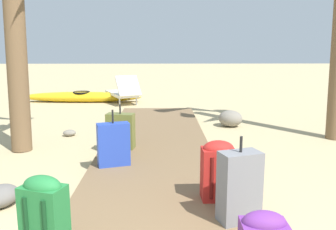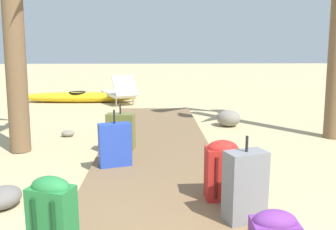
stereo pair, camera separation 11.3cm
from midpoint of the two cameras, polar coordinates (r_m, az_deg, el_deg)
ground_plane at (r=4.50m, az=-1.46°, el=-9.64°), size 60.00×60.00×0.00m
boardwalk at (r=5.19m, az=-1.42°, el=-6.33°), size 1.66×7.47×0.08m
backpack_red at (r=3.58m, az=8.93°, el=-8.51°), size 0.33×0.26×0.60m
suitcase_blue at (r=4.57m, az=-8.04°, el=-4.69°), size 0.43×0.28×0.72m
suitcase_grey at (r=3.18m, az=12.40°, el=-11.20°), size 0.39×0.30×0.76m
suitcase_olive at (r=5.33m, az=-7.01°, el=-2.56°), size 0.43×0.27×0.67m
backpack_green at (r=2.75m, az=-18.14°, el=-14.98°), size 0.35×0.28×0.61m
lounge_chair at (r=10.10m, az=-6.86°, el=3.71°), size 1.16×1.63×0.81m
kayak at (r=10.59m, az=-13.39°, el=2.86°), size 3.48×0.63×0.31m
rock_left_far at (r=6.61m, az=-15.07°, el=-2.79°), size 0.26×0.24×0.11m
rock_left_mid at (r=3.99m, az=-24.55°, el=-11.74°), size 0.45×0.48×0.22m
rock_right_far at (r=7.24m, az=10.42°, el=-0.55°), size 0.64×0.63×0.33m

